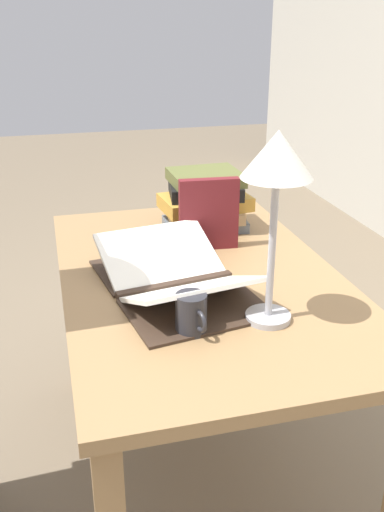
# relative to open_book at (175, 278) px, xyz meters

# --- Properties ---
(ground_plane) EXTENTS (12.00, 12.00, 0.00)m
(ground_plane) POSITION_rel_open_book_xyz_m (-0.07, 0.09, -0.76)
(ground_plane) COLOR #70604C
(reading_desk) EXTENTS (1.27, 0.80, 0.73)m
(reading_desk) POSITION_rel_open_book_xyz_m (-0.07, 0.09, -0.13)
(reading_desk) COLOR #937047
(reading_desk) RESTS_ON ground_plane
(open_book) EXTENTS (0.58, 0.43, 0.11)m
(open_book) POSITION_rel_open_book_xyz_m (0.00, 0.00, 0.00)
(open_book) COLOR #38281E
(open_book) RESTS_ON reading_desk
(book_stack_tall) EXTENTS (0.22, 0.31, 0.21)m
(book_stack_tall) POSITION_rel_open_book_xyz_m (-0.43, 0.21, 0.07)
(book_stack_tall) COLOR slate
(book_stack_tall) RESTS_ON reading_desk
(book_standing_upright) EXTENTS (0.05, 0.19, 0.23)m
(book_standing_upright) POSITION_rel_open_book_xyz_m (-0.26, 0.17, 0.08)
(book_standing_upright) COLOR maroon
(book_standing_upright) RESTS_ON reading_desk
(reading_lamp) EXTENTS (0.17, 0.17, 0.47)m
(reading_lamp) POSITION_rel_open_book_xyz_m (0.23, 0.18, 0.35)
(reading_lamp) COLOR #ADADB2
(reading_lamp) RESTS_ON reading_desk
(coffee_mug) EXTENTS (0.11, 0.08, 0.10)m
(coffee_mug) POSITION_rel_open_book_xyz_m (0.24, -0.02, 0.02)
(coffee_mug) COLOR #28282D
(coffee_mug) RESTS_ON reading_desk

